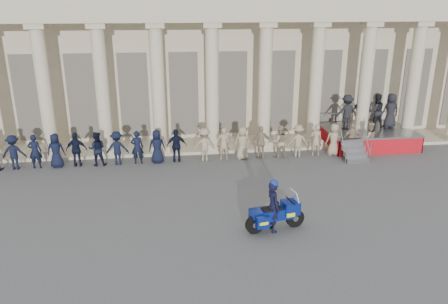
% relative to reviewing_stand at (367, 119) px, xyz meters
% --- Properties ---
extents(ground, '(90.00, 90.00, 0.00)m').
position_rel_reviewing_stand_xyz_m(ground, '(-9.33, -7.89, -1.45)').
color(ground, '#4C4C4F').
rests_on(ground, ground).
extents(building, '(40.00, 12.50, 9.00)m').
position_rel_reviewing_stand_xyz_m(building, '(-9.33, 6.85, 3.08)').
color(building, '#BAAC8C').
rests_on(building, ground).
extents(officer_rank, '(23.98, 0.60, 1.59)m').
position_rel_reviewing_stand_xyz_m(officer_rank, '(-12.08, -1.25, -0.65)').
color(officer_rank, black).
rests_on(officer_rank, ground).
extents(reviewing_stand, '(4.40, 4.18, 2.70)m').
position_rel_reviewing_stand_xyz_m(reviewing_stand, '(0.00, 0.00, 0.00)').
color(reviewing_stand, gray).
rests_on(reviewing_stand, ground).
extents(motorcycle, '(2.07, 0.98, 1.34)m').
position_rel_reviewing_stand_xyz_m(motorcycle, '(-6.82, -8.24, -0.87)').
color(motorcycle, black).
rests_on(motorcycle, ground).
extents(rider, '(0.52, 0.70, 1.83)m').
position_rel_reviewing_stand_xyz_m(rider, '(-6.93, -8.26, -0.54)').
color(rider, black).
rests_on(rider, ground).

